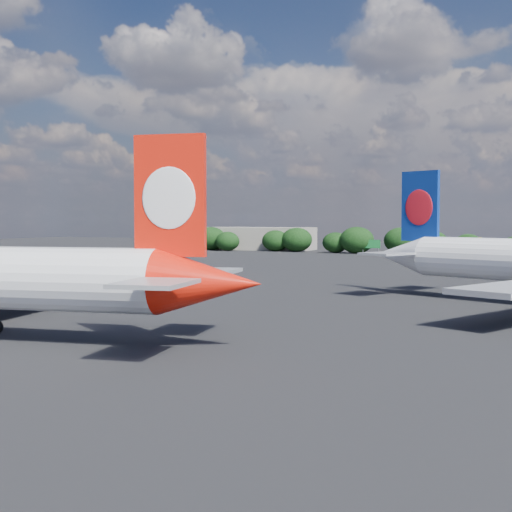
% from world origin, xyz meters
% --- Properties ---
extents(ground, '(500.00, 500.00, 0.00)m').
position_xyz_m(ground, '(0.00, 60.00, 0.00)').
color(ground, black).
rests_on(ground, ground).
extents(terminal_building, '(42.00, 16.00, 8.00)m').
position_xyz_m(terminal_building, '(-65.00, 192.00, 4.00)').
color(terminal_building, gray).
rests_on(terminal_building, ground).
extents(highway_sign, '(6.00, 0.30, 4.50)m').
position_xyz_m(highway_sign, '(-18.00, 176.00, 3.13)').
color(highway_sign, '#166F2D').
rests_on(highway_sign, ground).
extents(billboard_yellow, '(5.00, 0.30, 5.50)m').
position_xyz_m(billboard_yellow, '(12.00, 182.00, 3.87)').
color(billboard_yellow, gold).
rests_on(billboard_yellow, ground).
extents(horizon_treeline, '(208.02, 16.24, 9.00)m').
position_xyz_m(horizon_treeline, '(6.20, 180.19, 3.91)').
color(horizon_treeline, black).
rests_on(horizon_treeline, ground).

